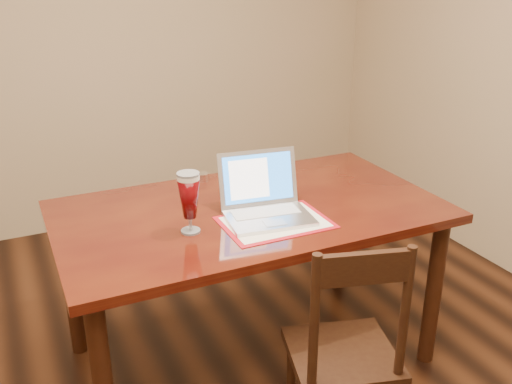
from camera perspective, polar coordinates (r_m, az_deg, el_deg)
name	(u,v)px	position (r m, az deg, el deg)	size (l,w,h in m)	color
dining_table	(249,226)	(2.62, -0.66, -3.42)	(1.74, 0.99, 1.08)	#4C190A
dining_chair	(345,353)	(2.30, 8.91, -15.66)	(0.50, 0.48, 0.96)	black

